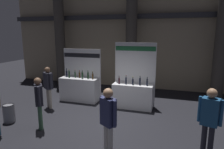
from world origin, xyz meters
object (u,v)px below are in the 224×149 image
at_px(visitor_0, 39,99).
at_px(visitor_1, 108,118).
at_px(exhibitor_booth_0, 80,87).
at_px(visitor_3, 210,117).
at_px(visitor_2, 48,84).
at_px(exhibitor_booth_1, 133,92).
at_px(trash_bin, 9,113).

relative_size(visitor_0, visitor_1, 0.95).
bearing_deg(exhibitor_booth_0, visitor_3, -31.25).
bearing_deg(visitor_3, visitor_2, 1.15).
height_order(visitor_2, visitor_3, visitor_3).
xyz_separation_m(exhibitor_booth_1, visitor_1, (0.12, -3.46, 0.40)).
relative_size(exhibitor_booth_1, visitor_2, 1.56).
height_order(visitor_0, visitor_2, visitor_2).
bearing_deg(visitor_0, visitor_2, 166.23).
bearing_deg(exhibitor_booth_1, trash_bin, -144.71).
bearing_deg(trash_bin, visitor_1, -12.91).
relative_size(exhibitor_booth_1, visitor_1, 1.50).
xyz_separation_m(exhibitor_booth_0, exhibitor_booth_1, (2.40, -0.15, 0.01)).
height_order(visitor_0, visitor_1, visitor_1).
bearing_deg(visitor_2, trash_bin, 104.29).
height_order(exhibitor_booth_0, visitor_2, exhibitor_booth_0).
relative_size(exhibitor_booth_0, visitor_3, 1.32).
distance_m(exhibitor_booth_1, visitor_2, 3.34).
height_order(exhibitor_booth_1, visitor_2, exhibitor_booth_1).
relative_size(exhibitor_booth_0, exhibitor_booth_1, 0.88).
xyz_separation_m(visitor_2, visitor_3, (5.49, -1.67, 0.04)).
relative_size(exhibitor_booth_0, visitor_1, 1.32).
bearing_deg(visitor_3, exhibitor_booth_0, -13.19).
bearing_deg(visitor_1, visitor_0, 15.08).
distance_m(visitor_0, visitor_2, 1.80).
bearing_deg(exhibitor_booth_1, visitor_0, -131.15).
bearing_deg(visitor_1, visitor_3, -129.86).
height_order(trash_bin, visitor_1, visitor_1).
distance_m(visitor_1, visitor_3, 2.34).
xyz_separation_m(exhibitor_booth_0, visitor_0, (0.05, -2.84, 0.36)).
height_order(trash_bin, visitor_0, visitor_0).
bearing_deg(trash_bin, visitor_3, -1.42).
distance_m(trash_bin, visitor_3, 6.05).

